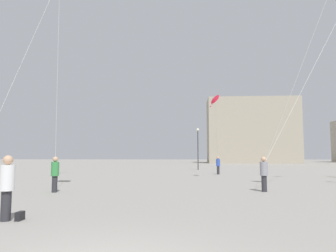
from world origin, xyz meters
name	(u,v)px	position (x,y,z in m)	size (l,w,h in m)	color
person_in_white	(7,185)	(-3.52, 3.43, 0.98)	(0.39, 0.39, 1.78)	#2D2D33
person_in_green	(55,173)	(-5.03, 10.18, 0.95)	(0.38, 0.38, 1.73)	#2D2D33
person_in_blue	(218,164)	(4.32, 25.82, 0.94)	(0.37, 0.37, 1.71)	#2D2D33
person_in_grey	(264,172)	(5.20, 11.09, 0.95)	(0.38, 0.38, 1.73)	#2D2D33
kite_crimson_diamond	(214,100)	(3.56, 19.89, 6.15)	(1.23, 6.52, 5.32)	red
building_left_hall	(252,131)	(17.00, 73.36, 7.79)	(21.39, 8.58, 15.59)	#A39984
lamppost_east	(198,142)	(2.71, 35.49, 3.49)	(0.36, 0.36, 5.25)	#2D2D30
handbag_beside_flyer	(20,216)	(-3.17, 3.53, 0.12)	(0.32, 0.14, 0.24)	black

